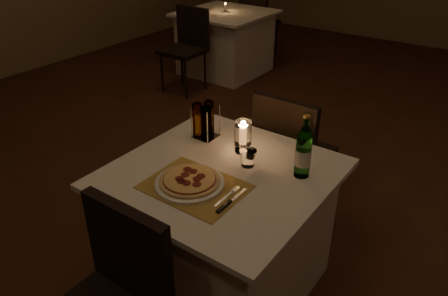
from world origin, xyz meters
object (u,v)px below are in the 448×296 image
Objects in this scene: tumbler at (248,158)px; chair_near at (114,293)px; pizza at (190,180)px; water_bottle at (303,152)px; neighbor_table_left at (225,42)px; plate at (190,183)px; chair_far at (289,147)px; main_table at (222,230)px; hurricane_candle at (243,134)px.

chair_near is at bearing -94.96° from tumbler.
tumbler is at bearing 67.76° from pizza.
chair_near is 2.86× the size of water_bottle.
neighbor_table_left is at bearing 119.53° from chair_near.
tumbler reaches higher than plate.
chair_far is 0.64m from tumbler.
neighbor_table_left is at bearing 131.34° from water_bottle.
main_table is 0.43m from tumbler.
tumbler is (0.07, -0.59, 0.23)m from chair_far.
hurricane_candle is at bearing -93.19° from chair_far.
chair_near is 0.58m from pizza.
chair_far is 0.92m from plate.
water_bottle reaches higher than tumbler.
water_bottle is at bearing 44.60° from pizza.
main_table is 0.74m from chair_far.
tumbler is 0.28m from water_bottle.
tumbler is (0.12, 0.30, 0.02)m from pizza.
main_table is 1.00× the size of neighbor_table_left.
chair_far is 0.92m from pizza.
main_table is 0.62m from water_bottle.
chair_far reaches higher than tumbler.
tumbler is at bearing 67.79° from plate.
pizza is 3.30× the size of tumbler.
water_bottle is at bearing 30.46° from main_table.
main_table is at bearing -149.54° from water_bottle.
pizza reaches higher than neighbor_table_left.
hurricane_candle is at bearing 86.78° from pizza.
chair_near reaches higher than plate.
chair_near is at bearing -90.00° from chair_far.
water_bottle is (0.38, 0.37, 0.10)m from pizza.
hurricane_candle reaches higher than chair_near.
main_table is 3.18× the size of water_bottle.
plate is 0.33m from tumbler.
plate is at bearing -93.21° from hurricane_candle.
chair_near is at bearing -88.33° from hurricane_candle.
tumbler is 3.50m from neighbor_table_left.
main_table and neighbor_table_left have the same top height.
chair_far is at bearing -46.77° from neighbor_table_left.
water_bottle reaches higher than plate.
pizza is (-0.00, 0.00, 0.02)m from plate.
water_bottle is at bearing 15.95° from tumbler.
hurricane_candle is (-0.03, 0.94, 0.29)m from chair_near.
water_bottle reaches higher than main_table.
main_table is at bearing 74.44° from pizza.
chair_far reaches higher than pizza.
tumbler is 0.50× the size of hurricane_candle.
chair_far reaches higher than neighbor_table_left.
chair_near and chair_far have the same top height.
neighbor_table_left is at bearing 122.99° from plate.
hurricane_candle reaches higher than chair_far.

